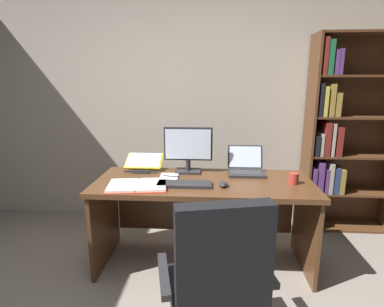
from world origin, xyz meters
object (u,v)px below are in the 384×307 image
at_px(laptop, 246,168).
at_px(computer_mouse, 223,184).
at_px(monitor, 188,150).
at_px(coffee_mug, 294,178).
at_px(keyboard, 184,184).
at_px(office_chair, 217,294).
at_px(notepad, 169,177).
at_px(open_binder, 137,185).
at_px(desk, 204,200).
at_px(pen, 171,176).
at_px(bookshelf, 341,139).
at_px(reading_stand_with_book, 144,162).

xyz_separation_m(laptop, computer_mouse, (-0.21, -0.37, -0.03)).
relative_size(monitor, laptop, 1.37).
bearing_deg(coffee_mug, keyboard, -173.04).
xyz_separation_m(office_chair, notepad, (-0.40, 1.00, 0.34)).
distance_m(open_binder, coffee_mug, 1.22).
height_order(desk, office_chair, office_chair).
distance_m(keyboard, coffee_mug, 0.86).
height_order(open_binder, pen, open_binder).
xyz_separation_m(open_binder, notepad, (0.21, 0.25, -0.01)).
distance_m(office_chair, notepad, 1.13).
bearing_deg(monitor, bookshelf, 20.21).
height_order(laptop, keyboard, laptop).
distance_m(computer_mouse, pen, 0.47).
bearing_deg(notepad, laptop, 15.27).
bearing_deg(desk, pen, -176.39).
bearing_deg(desk, coffee_mug, -8.64).
bearing_deg(monitor, pen, -126.31).
xyz_separation_m(bookshelf, open_binder, (-1.88, -0.98, -0.21)).
height_order(bookshelf, reading_stand_with_book, bookshelf).
xyz_separation_m(bookshelf, reading_stand_with_book, (-1.94, -0.50, -0.15)).
xyz_separation_m(office_chair, pen, (-0.38, 1.00, 0.35)).
bearing_deg(monitor, office_chair, -78.07).
relative_size(bookshelf, office_chair, 2.02).
bearing_deg(computer_mouse, office_chair, -93.67).
relative_size(bookshelf, notepad, 9.49).
bearing_deg(keyboard, laptop, 36.31).
xyz_separation_m(desk, notepad, (-0.29, -0.02, 0.21)).
bearing_deg(monitor, laptop, 0.58).
height_order(bookshelf, laptop, bookshelf).
xyz_separation_m(reading_stand_with_book, pen, (0.28, -0.24, -0.05)).
distance_m(desk, computer_mouse, 0.34).
bearing_deg(open_binder, computer_mouse, -3.57).
bearing_deg(desk, monitor, 132.39).
relative_size(bookshelf, keyboard, 4.75).
bearing_deg(pen, open_binder, -133.20).
relative_size(reading_stand_with_book, notepad, 1.58).
bearing_deg(open_binder, monitor, 41.59).
distance_m(computer_mouse, coffee_mug, 0.56).
bearing_deg(pen, monitor, 53.69).
bearing_deg(computer_mouse, bookshelf, 37.28).
height_order(bookshelf, monitor, bookshelf).
relative_size(desk, monitor, 4.13).
bearing_deg(bookshelf, notepad, -156.25).
height_order(office_chair, notepad, office_chair).
bearing_deg(open_binder, office_chair, -59.14).
bearing_deg(pen, coffee_mug, -5.28).
bearing_deg(pen, notepad, 180.00).
xyz_separation_m(office_chair, reading_stand_with_book, (-0.66, 1.24, 0.40)).
distance_m(reading_stand_with_book, open_binder, 0.49).
bearing_deg(coffee_mug, pen, 174.72).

